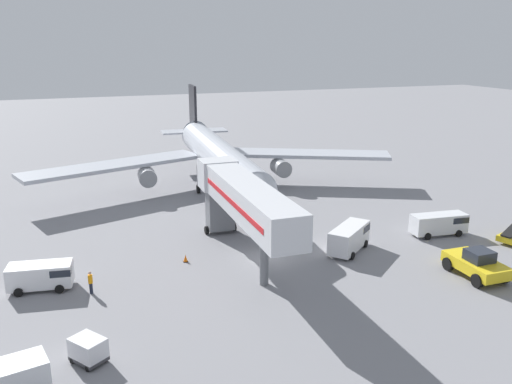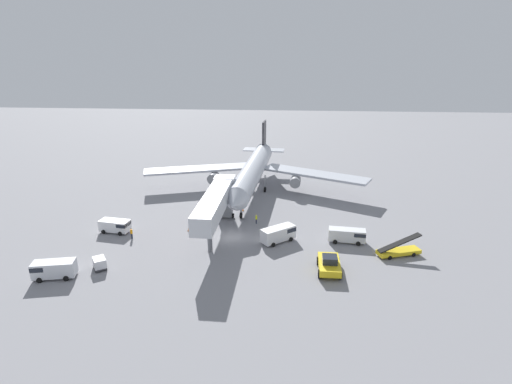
{
  "view_description": "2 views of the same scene",
  "coord_description": "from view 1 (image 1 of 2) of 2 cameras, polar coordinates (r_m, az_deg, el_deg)",
  "views": [
    {
      "loc": [
        -16.42,
        -41.1,
        18.49
      ],
      "look_at": [
        3.68,
        13.26,
        2.17
      ],
      "focal_mm": 37.9,
      "sensor_mm": 36.0,
      "label": 1
    },
    {
      "loc": [
        8.51,
        -56.71,
        27.08
      ],
      "look_at": [
        3.19,
        9.29,
        4.35
      ],
      "focal_mm": 28.28,
      "sensor_mm": 36.0,
      "label": 2
    }
  ],
  "objects": [
    {
      "name": "ground_plane",
      "position": [
        47.96,
        1.38,
        -6.96
      ],
      "size": [
        300.0,
        300.0,
        0.0
      ],
      "primitive_type": "plane",
      "color": "gray"
    },
    {
      "name": "airplane_at_gate",
      "position": [
        67.01,
        -4.19,
        3.85
      ],
      "size": [
        46.87,
        42.57,
        12.1
      ],
      "color": "#B7BCC6",
      "rests_on": "ground"
    },
    {
      "name": "jet_bridge",
      "position": [
        46.26,
        -1.62,
        -0.59
      ],
      "size": [
        3.58,
        20.1,
        7.3
      ],
      "color": "silver",
      "rests_on": "ground"
    },
    {
      "name": "pushback_tug",
      "position": [
        47.43,
        22.25,
        -7.02
      ],
      "size": [
        3.06,
        5.35,
        2.34
      ],
      "color": "yellow",
      "rests_on": "ground"
    },
    {
      "name": "service_van_near_left",
      "position": [
        49.82,
        9.87,
        -4.67
      ],
      "size": [
        5.47,
        4.96,
        2.34
      ],
      "color": "white",
      "rests_on": "ground"
    },
    {
      "name": "service_van_outer_right",
      "position": [
        56.0,
        18.87,
        -3.12
      ],
      "size": [
        5.62,
        2.54,
        2.13
      ],
      "color": "silver",
      "rests_on": "ground"
    },
    {
      "name": "service_van_outer_left",
      "position": [
        44.95,
        -21.62,
        -8.12
      ],
      "size": [
        4.96,
        2.84,
        2.03
      ],
      "color": "white",
      "rests_on": "ground"
    },
    {
      "name": "baggage_cart_far_center",
      "position": [
        34.72,
        -17.3,
        -15.57
      ],
      "size": [
        2.35,
        2.48,
        1.57
      ],
      "color": "#38383D",
      "rests_on": "ground"
    },
    {
      "name": "ground_crew_worker_foreground",
      "position": [
        43.05,
        -17.07,
        -9.07
      ],
      "size": [
        0.46,
        0.46,
        1.79
      ],
      "color": "#1E2333",
      "rests_on": "ground"
    },
    {
      "name": "ground_crew_worker_midground",
      "position": [
        53.72,
        2.7,
        -3.42
      ],
      "size": [
        0.42,
        0.42,
        1.68
      ],
      "color": "#1E2333",
      "rests_on": "ground"
    },
    {
      "name": "safety_cone_alpha",
      "position": [
        47.43,
        -7.45,
        -6.95
      ],
      "size": [
        0.42,
        0.42,
        0.65
      ],
      "color": "black",
      "rests_on": "ground"
    },
    {
      "name": "safety_cone_bravo",
      "position": [
        57.89,
        -2.08,
        -2.62
      ],
      "size": [
        0.36,
        0.36,
        0.56
      ],
      "color": "black",
      "rests_on": "ground"
    }
  ]
}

